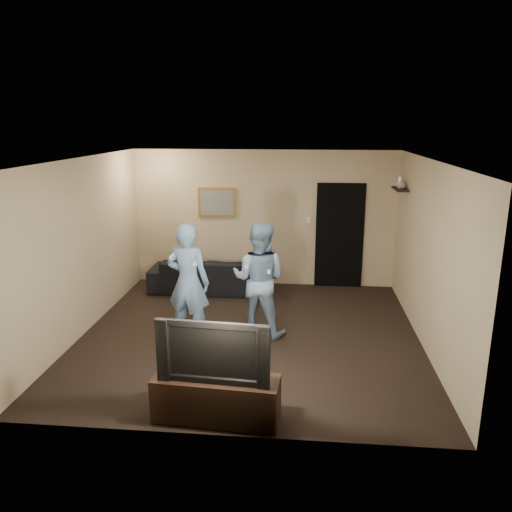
# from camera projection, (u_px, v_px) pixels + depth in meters

# --- Properties ---
(ground) EXTENTS (5.00, 5.00, 0.00)m
(ground) POSITION_uv_depth(u_px,v_px,m) (250.00, 335.00, 7.50)
(ground) COLOR black
(ground) RESTS_ON ground
(ceiling) EXTENTS (5.00, 5.00, 0.04)m
(ceiling) POSITION_uv_depth(u_px,v_px,m) (249.00, 159.00, 6.82)
(ceiling) COLOR silver
(ceiling) RESTS_ON wall_back
(wall_back) EXTENTS (5.00, 0.04, 2.60)m
(wall_back) POSITION_uv_depth(u_px,v_px,m) (264.00, 219.00, 9.56)
(wall_back) COLOR tan
(wall_back) RESTS_ON ground
(wall_front) EXTENTS (5.00, 0.04, 2.60)m
(wall_front) POSITION_uv_depth(u_px,v_px,m) (221.00, 317.00, 4.76)
(wall_front) COLOR tan
(wall_front) RESTS_ON ground
(wall_left) EXTENTS (0.04, 5.00, 2.60)m
(wall_left) POSITION_uv_depth(u_px,v_px,m) (82.00, 247.00, 7.39)
(wall_left) COLOR tan
(wall_left) RESTS_ON ground
(wall_right) EXTENTS (0.04, 5.00, 2.60)m
(wall_right) POSITION_uv_depth(u_px,v_px,m) (428.00, 256.00, 6.93)
(wall_right) COLOR tan
(wall_right) RESTS_ON ground
(sofa) EXTENTS (2.17, 0.85, 0.63)m
(sofa) POSITION_uv_depth(u_px,v_px,m) (209.00, 274.00, 9.40)
(sofa) COLOR black
(sofa) RESTS_ON ground
(throw_pillow) EXTENTS (0.41, 0.25, 0.39)m
(throw_pillow) POSITION_uv_depth(u_px,v_px,m) (186.00, 265.00, 9.40)
(throw_pillow) COLOR #174539
(throw_pillow) RESTS_ON sofa
(painting_frame) EXTENTS (0.72, 0.05, 0.57)m
(painting_frame) POSITION_uv_depth(u_px,v_px,m) (217.00, 203.00, 9.54)
(painting_frame) COLOR olive
(painting_frame) RESTS_ON wall_back
(painting_canvas) EXTENTS (0.62, 0.01, 0.47)m
(painting_canvas) POSITION_uv_depth(u_px,v_px,m) (217.00, 203.00, 9.52)
(painting_canvas) COLOR slate
(painting_canvas) RESTS_ON painting_frame
(doorway) EXTENTS (0.90, 0.06, 2.00)m
(doorway) POSITION_uv_depth(u_px,v_px,m) (339.00, 236.00, 9.48)
(doorway) COLOR black
(doorway) RESTS_ON ground
(light_switch) EXTENTS (0.08, 0.02, 0.12)m
(light_switch) POSITION_uv_depth(u_px,v_px,m) (308.00, 220.00, 9.46)
(light_switch) COLOR silver
(light_switch) RESTS_ON wall_back
(wall_shelf) EXTENTS (0.20, 0.60, 0.03)m
(wall_shelf) POSITION_uv_depth(u_px,v_px,m) (400.00, 189.00, 8.49)
(wall_shelf) COLOR black
(wall_shelf) RESTS_ON wall_right
(shelf_vase) EXTENTS (0.18, 0.18, 0.15)m
(shelf_vase) POSITION_uv_depth(u_px,v_px,m) (401.00, 184.00, 8.41)
(shelf_vase) COLOR #AAAAAE
(shelf_vase) RESTS_ON wall_shelf
(shelf_figurine) EXTENTS (0.06, 0.06, 0.18)m
(shelf_figurine) POSITION_uv_depth(u_px,v_px,m) (400.00, 182.00, 8.55)
(shelf_figurine) COLOR silver
(shelf_figurine) RESTS_ON wall_shelf
(tv_console) EXTENTS (1.37, 0.53, 0.48)m
(tv_console) POSITION_uv_depth(u_px,v_px,m) (216.00, 398.00, 5.32)
(tv_console) COLOR black
(tv_console) RESTS_ON ground
(television) EXTENTS (1.19, 0.24, 0.68)m
(television) POSITION_uv_depth(u_px,v_px,m) (215.00, 348.00, 5.16)
(television) COLOR black
(television) RESTS_ON tv_console
(wii_player_left) EXTENTS (0.70, 0.55, 1.74)m
(wii_player_left) POSITION_uv_depth(u_px,v_px,m) (188.00, 282.00, 7.16)
(wii_player_left) COLOR #739CC7
(wii_player_left) RESTS_ON ground
(wii_player_right) EXTENTS (0.95, 0.80, 1.71)m
(wii_player_right) POSITION_uv_depth(u_px,v_px,m) (259.00, 279.00, 7.35)
(wii_player_right) COLOR #7F9DB9
(wii_player_right) RESTS_ON ground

